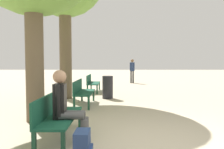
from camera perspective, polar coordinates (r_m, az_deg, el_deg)
ground_plane at (r=3.88m, az=9.23°, el=-18.62°), size 80.00×80.00×0.00m
bench_row_0 at (r=4.24m, az=-14.41°, el=-9.82°), size 0.53×1.68×0.84m
bench_row_1 at (r=7.45m, az=-7.83°, el=-4.17°), size 0.53×1.68×0.84m
bench_row_2 at (r=10.72m, az=-5.27°, el=-1.93°), size 0.53×1.68×0.84m
person_seated at (r=3.97m, az=-11.78°, el=-7.74°), size 0.62×0.35×1.31m
backpack at (r=3.21m, az=-7.65°, el=-18.71°), size 0.24×0.34×0.50m
pedestrian_near at (r=15.39m, az=5.29°, el=1.36°), size 0.34×0.30×1.68m
trash_bin at (r=8.75m, az=-1.14°, el=-3.33°), size 0.42×0.42×0.90m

